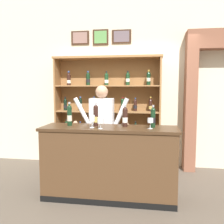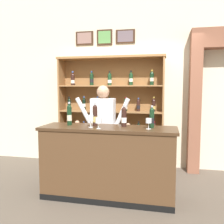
% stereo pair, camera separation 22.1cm
% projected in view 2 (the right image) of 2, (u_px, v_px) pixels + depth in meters
% --- Properties ---
extents(ground_plane, '(14.00, 14.00, 0.02)m').
position_uv_depth(ground_plane, '(118.00, 199.00, 3.45)').
color(ground_plane, brown).
extents(back_wall, '(12.00, 0.19, 3.55)m').
position_uv_depth(back_wall, '(133.00, 77.00, 4.86)').
color(back_wall, beige).
rests_on(back_wall, ground).
extents(wine_shelf, '(2.05, 0.35, 2.14)m').
position_uv_depth(wine_shelf, '(111.00, 110.00, 4.70)').
color(wine_shelf, olive).
rests_on(wine_shelf, ground).
extents(tasting_counter, '(1.90, 0.56, 1.02)m').
position_uv_depth(tasting_counter, '(108.00, 163.00, 3.43)').
color(tasting_counter, '#4C331E').
rests_on(tasting_counter, ground).
extents(shopkeeper, '(0.95, 0.22, 1.60)m').
position_uv_depth(shopkeeper, '(103.00, 123.00, 4.02)').
color(shopkeeper, '#2D3347').
rests_on(shopkeeper, ground).
extents(tasting_bottle_prosecco, '(0.07, 0.07, 0.34)m').
position_uv_depth(tasting_bottle_prosecco, '(69.00, 115.00, 3.53)').
color(tasting_bottle_prosecco, black).
rests_on(tasting_bottle_prosecco, tasting_counter).
extents(tasting_bottle_rosso, '(0.07, 0.07, 0.32)m').
position_uv_depth(tasting_bottle_rosso, '(95.00, 115.00, 3.48)').
color(tasting_bottle_rosso, black).
rests_on(tasting_bottle_rosso, tasting_counter).
extents(tasting_bottle_vin_santo, '(0.07, 0.07, 0.30)m').
position_uv_depth(tasting_bottle_vin_santo, '(124.00, 117.00, 3.40)').
color(tasting_bottle_vin_santo, black).
rests_on(tasting_bottle_vin_santo, tasting_counter).
extents(tasting_bottle_riserva, '(0.07, 0.07, 0.31)m').
position_uv_depth(tasting_bottle_riserva, '(152.00, 118.00, 3.29)').
color(tasting_bottle_riserva, black).
rests_on(tasting_bottle_riserva, tasting_counter).
extents(wine_glass_right, '(0.08, 0.08, 0.17)m').
position_uv_depth(wine_glass_right, '(91.00, 119.00, 3.33)').
color(wine_glass_right, silver).
rests_on(wine_glass_right, tasting_counter).
extents(wine_glass_left, '(0.08, 0.08, 0.15)m').
position_uv_depth(wine_glass_left, '(98.00, 121.00, 3.23)').
color(wine_glass_left, silver).
rests_on(wine_glass_left, tasting_counter).
extents(wine_glass_center, '(0.08, 0.08, 0.14)m').
position_uv_depth(wine_glass_center, '(149.00, 121.00, 3.20)').
color(wine_glass_center, silver).
rests_on(wine_glass_center, tasting_counter).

